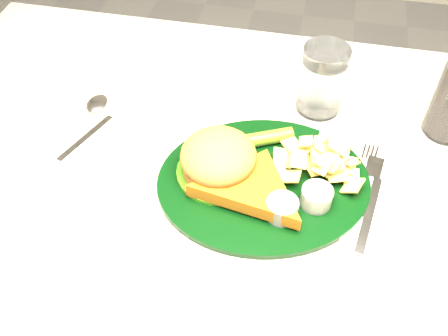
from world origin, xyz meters
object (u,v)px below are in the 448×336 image
at_px(dinner_plate, 265,168).
at_px(fork_napkin, 369,208).
at_px(water_glass, 322,80).
at_px(table, 239,295).

xyz_separation_m(dinner_plate, fork_napkin, (0.16, -0.02, -0.03)).
bearing_deg(dinner_plate, water_glass, 56.04).
bearing_deg(table, fork_napkin, -8.12).
distance_m(water_glass, fork_napkin, 0.24).
height_order(dinner_plate, water_glass, water_glass).
xyz_separation_m(dinner_plate, water_glass, (0.06, 0.19, 0.02)).
relative_size(table, dinner_plate, 3.76).
bearing_deg(dinner_plate, table, 150.40).
distance_m(table, dinner_plate, 0.41).
bearing_deg(water_glass, fork_napkin, -66.82).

